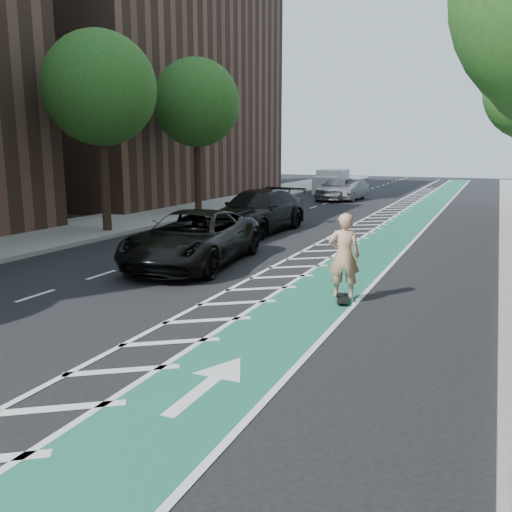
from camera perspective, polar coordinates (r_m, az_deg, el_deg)
The scene contains 19 objects.
ground at distance 12.04m, azimuth -11.46°, elevation -5.80°, with size 120.00×120.00×0.00m, color black.
bike_lane at distance 20.01m, azimuth 12.73°, elevation 0.99°, with size 2.00×90.00×0.01m, color #1C624F.
buffer_strip at distance 20.35m, azimuth 8.59°, elevation 1.30°, with size 1.40×90.00×0.01m, color silver.
sidewalk_left at distance 25.49m, azimuth -16.01°, elevation 3.16°, with size 5.00×90.00×0.15m, color gray.
curb_right at distance 19.65m, azimuth 24.39°, elevation 0.28°, with size 0.12×90.00×0.16m, color gray.
curb_left at distance 24.00m, azimuth -11.50°, elevation 2.90°, with size 0.12×90.00×0.16m, color gray.
building_left_far at distance 41.59m, azimuth -12.70°, elevation 18.66°, with size 14.00×22.00×18.00m, color brown.
tree_l_c at distance 22.81m, azimuth -16.92°, elevation 16.57°, with size 4.20×4.20×7.90m.
tree_l_d at distance 29.36m, azimuth -6.35°, elevation 15.69°, with size 4.20×4.20×7.90m.
skateboard at distance 12.66m, azimuth 9.11°, elevation -4.43°, with size 0.45×0.89×0.12m.
skateboarder at distance 12.43m, azimuth 9.25°, elevation 0.02°, with size 0.71×0.47×1.96m, color tan.
suv_near at distance 16.49m, azimuth -6.64°, elevation 1.88°, with size 2.70×5.86×1.63m, color black.
suv_far at distance 22.89m, azimuth 0.18°, elevation 4.74°, with size 2.46×6.04×1.75m, color black.
car_silver at distance 37.50m, azimuth 8.61°, elevation 7.09°, with size 1.93×4.79×1.63m, color #949499.
car_grey at distance 37.52m, azimuth 9.80°, elevation 6.85°, with size 1.45×4.15×1.37m, color #504F54.
box_truck at distance 43.16m, azimuth 7.92°, elevation 7.67°, with size 2.09×4.41×1.81m.
barrel_a at distance 20.64m, azimuth -2.08°, elevation 2.72°, with size 0.64×0.64×0.87m.
barrel_b at distance 24.10m, azimuth -1.19°, elevation 4.01°, with size 0.68×0.68×0.92m.
barrel_c at distance 27.14m, azimuth 1.25°, elevation 4.75°, with size 0.62×0.62×0.84m.
Camera 1 is at (6.74, -9.35, 3.50)m, focal length 38.00 mm.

